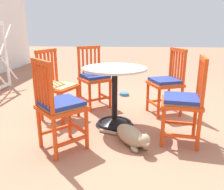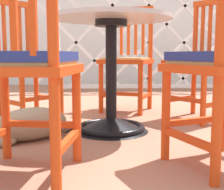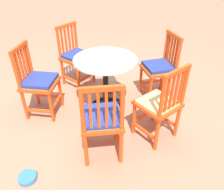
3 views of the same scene
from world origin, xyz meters
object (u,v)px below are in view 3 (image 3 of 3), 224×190
Objects in this scene: orange_chair_by_planter at (102,120)px; pet_water_bowl at (28,178)px; cafe_table at (106,90)px; tabby_cat at (110,82)px; orange_chair_facing_out at (160,68)px; orange_chair_near_fence at (76,57)px; orange_chair_tucked_in at (160,105)px; orange_chair_at_corner at (38,82)px.

pet_water_bowl is (0.63, -0.44, -0.42)m from orange_chair_by_planter.
cafe_table is 0.58m from tabby_cat.
orange_chair_facing_out is at bearing 99.90° from tabby_cat.
orange_chair_tucked_in is (0.56, 1.50, -0.01)m from orange_chair_near_fence.
orange_chair_near_fence is at bearing -76.93° from tabby_cat.
pet_water_bowl is at bearing 34.69° from orange_chair_at_corner.
orange_chair_by_planter is 1.00× the size of orange_chair_facing_out.
cafe_table is at bearing -152.74° from orange_chair_by_planter.
cafe_table reaches higher than tabby_cat.
orange_chair_by_planter is (0.69, 0.36, 0.16)m from cafe_table.
orange_chair_near_fence reaches higher than cafe_table.
orange_chair_near_fence is 1.00× the size of orange_chair_tucked_in.
cafe_table is 4.47× the size of pet_water_bowl.
orange_chair_at_corner is at bearing 3.38° from orange_chair_near_fence.
cafe_table is at bearing 123.64° from orange_chair_at_corner.
orange_chair_facing_out is at bearing 132.57° from orange_chair_at_corner.
orange_chair_tucked_in is at bearing 76.99° from cafe_table.
orange_chair_tucked_in is 5.36× the size of pet_water_bowl.
orange_chair_near_fence is 1.00× the size of orange_chair_by_planter.
orange_chair_at_corner is 1.00× the size of orange_chair_tucked_in.
pet_water_bowl is (1.32, -0.09, -0.26)m from cafe_table.
orange_chair_near_fence is 1.87m from pet_water_bowl.
pet_water_bowl is (1.95, -0.58, -0.42)m from orange_chair_facing_out.
orange_chair_at_corner is at bearing -56.36° from cafe_table.
orange_chair_by_planter is at bearing -5.97° from orange_chair_facing_out.
orange_chair_facing_out reaches higher than tabby_cat.
pet_water_bowl is at bearing -16.58° from orange_chair_facing_out.
pet_water_bowl is (1.14, -0.85, -0.41)m from orange_chair_tucked_in.
cafe_table is 0.83× the size of orange_chair_at_corner.
tabby_cat is (0.12, -0.71, -0.35)m from orange_chair_facing_out.
cafe_table is at bearing -103.01° from orange_chair_tucked_in.
orange_chair_facing_out is (-0.24, 1.23, 0.00)m from orange_chair_near_fence.
orange_chair_tucked_in is at bearing 143.36° from pet_water_bowl.
orange_chair_facing_out is 1.62× the size of tabby_cat.
orange_chair_at_corner reaches higher than pet_water_bowl.
orange_chair_tucked_in is (-0.51, 0.41, -0.01)m from orange_chair_by_planter.
orange_chair_by_planter reaches higher than pet_water_bowl.
orange_chair_at_corner is 1.07m from orange_chair_by_planter.
orange_chair_tucked_in is 1.48m from pet_water_bowl.
orange_chair_facing_out is (-1.08, 1.18, 0.00)m from orange_chair_at_corner.
orange_chair_by_planter is at bearing -38.51° from orange_chair_tucked_in.
cafe_table is 0.83× the size of orange_chair_near_fence.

